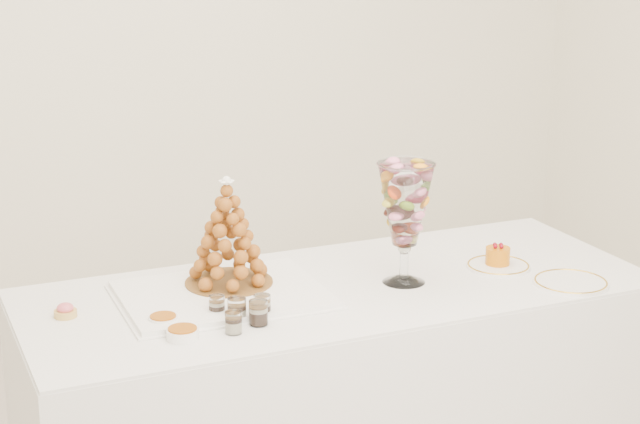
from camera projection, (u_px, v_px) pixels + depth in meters
name	position (u px, v px, depth m)	size (l,w,h in m)	color
buffet_table	(338.00, 396.00, 3.44)	(1.97, 0.79, 0.75)	white
lace_tray	(223.00, 295.00, 3.23)	(0.60, 0.45, 0.02)	white
macaron_vase	(405.00, 206.00, 3.30)	(0.18, 0.18, 0.38)	white
cake_plate	(498.00, 266.00, 3.50)	(0.21, 0.21, 0.01)	white
spare_plate	(571.00, 283.00, 3.35)	(0.23, 0.23, 0.01)	white
pink_tart	(65.00, 311.00, 3.09)	(0.07, 0.07, 0.04)	tan
verrine_a	(217.00, 306.00, 3.09)	(0.05, 0.05, 0.06)	white
verrine_b	(237.00, 310.00, 3.04)	(0.05, 0.05, 0.07)	white
verrine_c	(262.00, 306.00, 3.08)	(0.05, 0.05, 0.07)	white
verrine_d	(233.00, 323.00, 2.96)	(0.05, 0.05, 0.06)	white
verrine_e	(258.00, 313.00, 3.02)	(0.05, 0.05, 0.07)	white
ramekin_back	(163.00, 321.00, 3.03)	(0.08, 0.08, 0.03)	white
ramekin_front	(183.00, 334.00, 2.93)	(0.09, 0.09, 0.03)	white
croquembouche	(228.00, 232.00, 3.26)	(0.27, 0.27, 0.34)	brown
mousse_cake	(498.00, 255.00, 3.50)	(0.08, 0.08, 0.07)	orange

